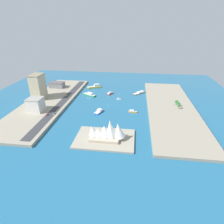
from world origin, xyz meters
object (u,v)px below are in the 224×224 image
at_px(hotel_broad_white, 36,105).
at_px(warehouse_low_gray, 57,85).
at_px(van_white, 54,113).
at_px(tugboat_red, 110,93).
at_px(taxi_yellow_cab, 67,95).
at_px(water_taxi_orange, 133,111).
at_px(ferry_green_doubledeck, 89,94).
at_px(catamaran_blue, 99,111).
at_px(traffic_light_waterfront, 59,108).
at_px(pickup_red, 47,115).
at_px(opera_landmark, 107,131).
at_px(sedan_silver, 73,93).
at_px(sailboat_small_white, 119,99).
at_px(barge_flat_brown, 140,93).
at_px(ferry_yellow_fast, 95,87).
at_px(office_block_beige, 38,86).

bearing_deg(hotel_broad_white, warehouse_low_gray, -82.80).
height_order(warehouse_low_gray, van_white, warehouse_low_gray).
bearing_deg(tugboat_red, taxi_yellow_cab, 20.78).
height_order(water_taxi_orange, taxi_yellow_cab, taxi_yellow_cab).
bearing_deg(water_taxi_orange, ferry_green_doubledeck, -37.33).
bearing_deg(catamaran_blue, tugboat_red, -94.04).
bearing_deg(traffic_light_waterfront, ferry_green_doubledeck, -109.22).
bearing_deg(pickup_red, catamaran_blue, -159.97).
bearing_deg(opera_landmark, tugboat_red, -83.40).
bearing_deg(sedan_silver, traffic_light_waterfront, 92.68).
bearing_deg(taxi_yellow_cab, sailboat_small_white, -178.13).
bearing_deg(barge_flat_brown, pickup_red, 42.05).
bearing_deg(hotel_broad_white, water_taxi_orange, -171.80).
distance_m(barge_flat_brown, van_white, 161.94).
relative_size(sedan_silver, van_white, 0.95).
relative_size(ferry_green_doubledeck, warehouse_low_gray, 0.94).
bearing_deg(pickup_red, ferry_green_doubledeck, -111.99).
bearing_deg(warehouse_low_gray, van_white, 110.54).
xyz_separation_m(warehouse_low_gray, opera_landmark, (-125.11, 163.60, 2.32)).
relative_size(sailboat_small_white, pickup_red, 2.79).
xyz_separation_m(ferry_yellow_fast, warehouse_low_gray, (72.59, 16.94, 6.10)).
distance_m(tugboat_red, pickup_red, 126.87).
bearing_deg(hotel_broad_white, van_white, 167.17).
xyz_separation_m(tugboat_red, ferry_yellow_fast, (35.52, -33.61, 0.83)).
bearing_deg(traffic_light_waterfront, barge_flat_brown, -139.85).
xyz_separation_m(hotel_broad_white, taxi_yellow_cab, (-21.65, -64.52, -8.82)).
relative_size(sailboat_small_white, sedan_silver, 2.58).
height_order(ferry_yellow_fast, sailboat_small_white, sailboat_small_white).
relative_size(van_white, taxi_yellow_cab, 0.99).
height_order(tugboat_red, sailboat_small_white, sailboat_small_white).
bearing_deg(van_white, catamaran_blue, -161.57).
bearing_deg(hotel_broad_white, catamaran_blue, -171.66).
relative_size(warehouse_low_gray, van_white, 5.68).
bearing_deg(catamaran_blue, opera_landmark, 108.41).
relative_size(ferry_green_doubledeck, water_taxi_orange, 1.95).
xyz_separation_m(tugboat_red, pickup_red, (73.05, 103.70, 2.72)).
relative_size(tugboat_red, ferry_yellow_fast, 0.53).
distance_m(catamaran_blue, office_block_beige, 116.95).
distance_m(hotel_broad_white, pickup_red, 25.80).
distance_m(tugboat_red, water_taxi_orange, 84.21).
distance_m(taxi_yellow_cab, opera_landmark, 149.44).
bearing_deg(office_block_beige, sedan_silver, -148.98).
bearing_deg(van_white, ferry_yellow_fast, -102.48).
distance_m(office_block_beige, traffic_light_waterfront, 70.60).
height_order(barge_flat_brown, pickup_red, pickup_red).
distance_m(taxi_yellow_cab, traffic_light_waterfront, 60.56).
xyz_separation_m(sedan_silver, pickup_red, (7.38, 90.69, 0.06)).
bearing_deg(tugboat_red, water_taxi_orange, 120.87).
distance_m(tugboat_red, traffic_light_waterfront, 107.23).
height_order(hotel_broad_white, warehouse_low_gray, hotel_broad_white).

